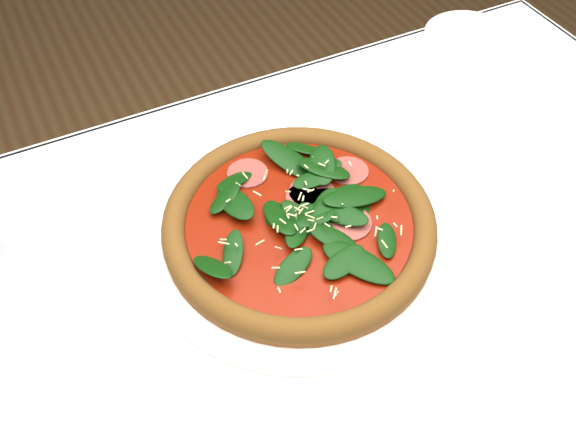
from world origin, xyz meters
name	(u,v)px	position (x,y,z in m)	size (l,w,h in m)	color
dining_table	(338,330)	(0.00, 0.00, 0.65)	(1.21, 0.81, 0.75)	white
plate	(299,232)	(-0.01, 0.09, 0.76)	(0.38, 0.38, 0.02)	white
pizza	(299,220)	(-0.01, 0.09, 0.78)	(0.36, 0.36, 0.04)	#995E25
saucer_far	(469,36)	(0.44, 0.34, 0.76)	(0.15, 0.15, 0.01)	white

